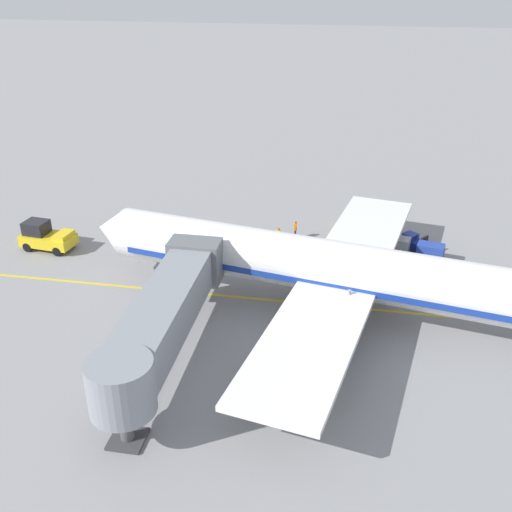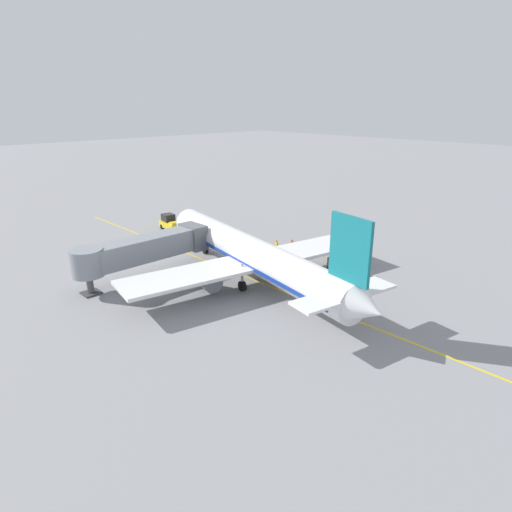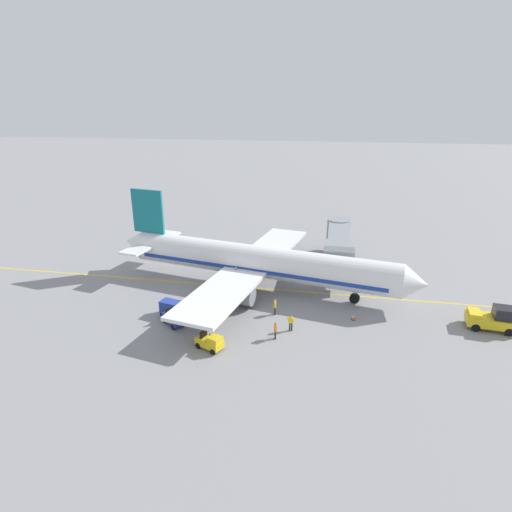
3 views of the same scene
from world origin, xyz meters
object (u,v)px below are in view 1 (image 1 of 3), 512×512
(ground_crew_marshaller, at_px, (295,229))
(safety_cone_nose_left, at_px, (200,254))
(baggage_tug_lead, at_px, (416,243))
(baggage_cart_second_in_train, at_px, (430,252))
(ground_crew_wing_walker, at_px, (297,253))
(parked_airliner, at_px, (332,269))
(pushback_tractor, at_px, (46,237))
(baggage_cart_front, at_px, (397,245))
(ground_crew_loader, at_px, (278,236))
(jet_bridge, at_px, (163,316))
(baggage_tug_trailing, at_px, (359,223))

(ground_crew_marshaller, bearing_deg, safety_cone_nose_left, 124.75)
(baggage_tug_lead, height_order, baggage_cart_second_in_train, baggage_tug_lead)
(ground_crew_wing_walker, relative_size, ground_crew_marshaller, 1.00)
(parked_airliner, relative_size, pushback_tractor, 8.05)
(baggage_tug_lead, height_order, safety_cone_nose_left, baggage_tug_lead)
(baggage_cart_front, distance_m, ground_crew_wing_walker, 8.44)
(ground_crew_loader, height_order, safety_cone_nose_left, ground_crew_loader)
(baggage_cart_front, xyz_separation_m, ground_crew_wing_walker, (-2.99, 7.89, 0.00))
(ground_crew_wing_walker, bearing_deg, safety_cone_nose_left, 92.44)
(ground_crew_loader, xyz_separation_m, ground_crew_marshaller, (1.74, -1.26, 0.00))
(pushback_tractor, height_order, baggage_cart_second_in_train, pushback_tractor)
(jet_bridge, relative_size, ground_crew_marshaller, 9.55)
(parked_airliner, bearing_deg, baggage_cart_second_in_train, -41.00)
(jet_bridge, xyz_separation_m, ground_crew_marshaller, (19.24, -5.51, -2.51))
(ground_crew_wing_walker, height_order, ground_crew_loader, same)
(pushback_tractor, distance_m, ground_crew_loader, 19.56)
(jet_bridge, distance_m, baggage_cart_front, 22.65)
(baggage_cart_front, bearing_deg, baggage_tug_trailing, 35.11)
(baggage_tug_trailing, xyz_separation_m, ground_crew_loader, (-4.53, 6.69, 0.24))
(pushback_tractor, xyz_separation_m, safety_cone_nose_left, (0.67, -13.16, -0.81))
(baggage_tug_trailing, xyz_separation_m, ground_crew_wing_walker, (-7.49, 4.73, 0.24))
(jet_bridge, bearing_deg, ground_crew_loader, -13.64)
(baggage_tug_trailing, height_order, baggage_cart_front, baggage_tug_trailing)
(ground_crew_wing_walker, bearing_deg, ground_crew_marshaller, 8.56)
(pushback_tractor, distance_m, baggage_tug_lead, 31.05)
(baggage_cart_second_in_train, bearing_deg, parked_airliner, 139.00)
(baggage_cart_front, relative_size, ground_crew_wing_walker, 1.76)
(jet_bridge, bearing_deg, baggage_tug_trailing, -26.40)
(baggage_tug_trailing, height_order, ground_crew_marshaller, ground_crew_marshaller)
(ground_crew_loader, xyz_separation_m, safety_cone_nose_left, (-3.30, 6.00, -0.66))
(safety_cone_nose_left, bearing_deg, pushback_tractor, 92.93)
(baggage_cart_front, bearing_deg, baggage_tug_lead, -58.46)
(parked_airliner, height_order, jet_bridge, parked_airliner)
(baggage_tug_trailing, relative_size, ground_crew_wing_walker, 1.64)
(baggage_cart_front, bearing_deg, safety_cone_nose_left, 101.84)
(parked_airliner, xyz_separation_m, safety_cone_nose_left, (6.09, 11.04, -2.90))
(baggage_tug_lead, height_order, baggage_cart_front, baggage_tug_lead)
(pushback_tractor, relative_size, baggage_cart_front, 1.55)
(parked_airliner, xyz_separation_m, ground_crew_wing_walker, (6.43, 3.08, -2.23))
(baggage_tug_lead, bearing_deg, safety_cone_nose_left, 103.89)
(baggage_cart_front, xyz_separation_m, baggage_cart_second_in_train, (-0.86, -2.63, 0.00))
(baggage_tug_lead, distance_m, baggage_cart_front, 1.93)
(baggage_cart_second_in_train, bearing_deg, baggage_cart_front, 71.92)
(baggage_cart_second_in_train, xyz_separation_m, safety_cone_nose_left, (-2.47, 18.48, -0.66))
(ground_crew_loader, bearing_deg, jet_bridge, 166.36)
(ground_crew_loader, relative_size, safety_cone_nose_left, 2.86)
(baggage_tug_lead, relative_size, ground_crew_loader, 1.59)
(baggage_tug_trailing, bearing_deg, ground_crew_loader, 124.12)
(pushback_tractor, height_order, safety_cone_nose_left, pushback_tractor)
(baggage_tug_lead, distance_m, baggage_cart_second_in_train, 2.12)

